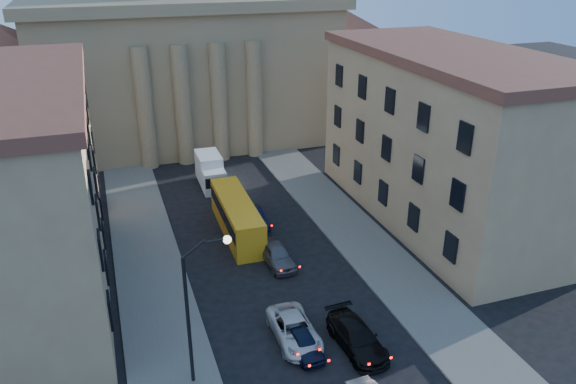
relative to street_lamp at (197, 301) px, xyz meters
name	(u,v)px	position (x,y,z in m)	size (l,w,h in m)	color
sidewalk_left	(154,289)	(-1.53, 10.00, -5.21)	(5.00, 60.00, 0.15)	#5A5852
sidewalk_right	(371,250)	(15.47, 10.00, -5.21)	(5.00, 60.00, 0.15)	#5A5852
church	(179,37)	(6.97, 47.47, 6.59)	(68.02, 28.76, 36.60)	olive
building_left	(8,188)	(-10.03, 14.00, 2.14)	(11.60, 26.60, 14.70)	tan
building_right	(445,137)	(23.97, 14.00, 2.14)	(11.60, 26.60, 14.70)	tan
street_lamp	(197,301)	(0.00, 0.00, 0.00)	(2.62, 0.44, 8.83)	black
car_left_near	(304,343)	(6.17, 0.43, -4.65)	(1.51, 3.76, 1.28)	black
car_left_mid	(294,330)	(6.02, 1.67, -4.56)	(2.41, 5.23, 1.45)	silver
car_right_mid	(357,337)	(9.31, -0.25, -4.52)	(2.15, 5.29, 1.53)	black
car_right_far	(277,255)	(7.77, 10.60, -4.50)	(1.86, 4.63, 1.58)	#54545A
car_right_distant	(253,217)	(7.77, 17.40, -4.52)	(1.62, 4.65, 1.53)	black
city_bus	(237,215)	(6.17, 16.60, -3.69)	(2.68, 10.60, 2.97)	#F2A51A
box_truck	(211,172)	(6.17, 27.36, -3.81)	(2.32, 5.69, 3.11)	white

